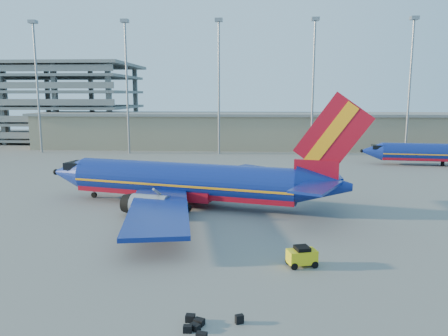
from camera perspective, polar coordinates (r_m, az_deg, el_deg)
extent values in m
plane|color=slate|center=(50.51, 1.35, -5.22)|extent=(220.00, 220.00, 0.00)
cube|color=gray|center=(107.50, 7.82, 4.73)|extent=(120.00, 15.00, 8.00)
cube|color=slate|center=(107.23, 7.88, 6.97)|extent=(122.00, 16.00, 0.60)
cube|color=slate|center=(138.85, -24.00, 3.83)|extent=(60.00, 30.00, 0.70)
cube|color=slate|center=(138.56, -24.12, 5.56)|extent=(60.00, 30.00, 0.70)
cube|color=slate|center=(138.39, -24.23, 7.29)|extent=(60.00, 30.00, 0.70)
cube|color=slate|center=(138.35, -24.36, 9.02)|extent=(60.00, 30.00, 0.70)
cube|color=slate|center=(138.43, -24.48, 10.76)|extent=(60.00, 30.00, 0.70)
cube|color=slate|center=(138.58, -24.57, 12.08)|extent=(62.00, 32.00, 0.80)
cube|color=slate|center=(150.02, -21.97, 7.97)|extent=(1.20, 1.20, 21.00)
cylinder|color=gray|center=(105.69, -23.17, 9.41)|extent=(0.44, 0.44, 28.00)
cube|color=gray|center=(106.80, -23.70, 17.09)|extent=(1.60, 1.60, 0.70)
cylinder|color=gray|center=(98.50, -12.54, 9.99)|extent=(0.44, 0.44, 28.00)
cube|color=gray|center=(99.69, -12.85, 18.23)|extent=(1.60, 1.60, 0.70)
cylinder|color=gray|center=(95.05, -0.67, 10.24)|extent=(0.44, 0.44, 28.00)
cube|color=gray|center=(96.28, -0.69, 18.78)|extent=(1.60, 1.60, 0.70)
cylinder|color=gray|center=(95.74, 11.55, 10.04)|extent=(0.44, 0.44, 28.00)
cube|color=gray|center=(96.97, 11.84, 18.52)|extent=(1.60, 1.60, 0.70)
cylinder|color=gray|center=(100.49, 23.06, 9.45)|extent=(0.44, 0.44, 28.00)
cube|color=gray|center=(101.66, 23.61, 17.52)|extent=(1.60, 1.60, 0.70)
cylinder|color=navy|center=(51.31, -5.40, -1.59)|extent=(26.85, 10.64, 4.11)
cube|color=maroon|center=(51.52, -5.38, -2.74)|extent=(26.65, 9.88, 1.44)
cube|color=orange|center=(51.36, -5.40, -1.89)|extent=(26.86, 10.68, 0.24)
cone|color=navy|center=(59.18, -19.49, -0.61)|extent=(5.54, 5.15, 4.11)
cube|color=black|center=(58.16, -18.41, 0.34)|extent=(3.30, 3.46, 0.89)
cone|color=navy|center=(47.34, 12.96, -2.26)|extent=(6.62, 5.42, 4.11)
cube|color=maroon|center=(47.14, 11.96, -0.42)|extent=(4.67, 1.76, 2.44)
cube|color=maroon|center=(46.51, 14.03, 4.21)|extent=(7.99, 2.38, 8.86)
cube|color=orange|center=(46.53, 13.76, 4.22)|extent=(5.37, 1.81, 6.95)
cube|color=navy|center=(50.96, 12.87, -0.72)|extent=(3.63, 7.25, 0.24)
cube|color=navy|center=(43.57, 11.98, -2.42)|extent=(6.15, 7.85, 0.24)
cube|color=navy|center=(59.91, -0.24, -0.91)|extent=(15.06, 16.94, 0.39)
cube|color=navy|center=(42.21, -8.54, -5.50)|extent=(8.33, 17.90, 0.39)
cube|color=maroon|center=(51.41, -4.81, -3.27)|extent=(7.54, 5.86, 1.11)
cylinder|color=gray|center=(57.38, -4.33, -2.14)|extent=(4.46, 3.26, 2.33)
cylinder|color=gray|center=(47.16, -9.64, -4.83)|extent=(4.46, 3.26, 2.33)
cylinder|color=gray|center=(57.64, -16.62, -3.14)|extent=(0.32, 0.32, 1.22)
cylinder|color=black|center=(57.69, -16.61, -3.39)|extent=(0.76, 0.45, 0.71)
cylinder|color=black|center=(53.86, -2.51, -3.78)|extent=(1.06, 0.82, 0.93)
cylinder|color=black|center=(48.65, -4.89, -5.26)|extent=(1.06, 0.82, 0.93)
cylinder|color=navy|center=(89.14, 26.75, 1.80)|extent=(21.79, 5.78, 3.32)
cube|color=maroon|center=(89.24, 26.71, 1.26)|extent=(21.72, 5.16, 1.17)
cube|color=orange|center=(89.16, 26.74, 1.65)|extent=(21.80, 5.82, 0.20)
cone|color=navy|center=(86.33, 18.68, 2.10)|extent=(4.13, 3.73, 3.32)
cube|color=black|center=(86.41, 19.47, 2.63)|extent=(2.41, 2.57, 0.72)
cylinder|color=black|center=(89.40, 26.65, 0.52)|extent=(0.70, 0.70, 0.81)
cube|color=yellow|center=(34.26, 10.13, -11.31)|extent=(2.41, 1.77, 1.03)
cube|color=black|center=(34.05, 10.17, -10.34)|extent=(1.30, 1.37, 0.36)
cylinder|color=black|center=(34.64, 8.46, -11.92)|extent=(0.56, 0.32, 0.53)
cylinder|color=black|center=(33.66, 9.16, -12.59)|extent=(0.56, 0.32, 0.53)
cylinder|color=black|center=(35.23, 11.01, -11.61)|extent=(0.56, 0.32, 0.53)
cylinder|color=black|center=(34.27, 11.78, -12.26)|extent=(0.56, 0.32, 0.53)
cube|color=black|center=(25.58, -4.78, -20.21)|extent=(0.49, 0.34, 0.40)
cube|color=black|center=(25.77, -3.81, -20.02)|extent=(0.68, 0.63, 0.35)
cube|color=black|center=(26.22, -3.25, -19.43)|extent=(0.68, 0.61, 0.37)
cube|color=black|center=(26.57, -4.42, -18.96)|extent=(0.57, 0.44, 0.43)
cube|color=black|center=(26.34, 2.02, -19.12)|extent=(0.55, 0.47, 0.50)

